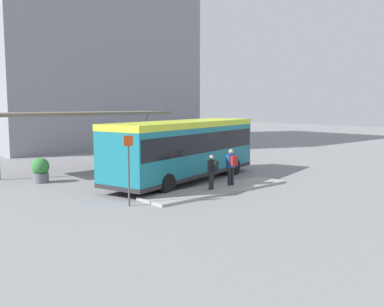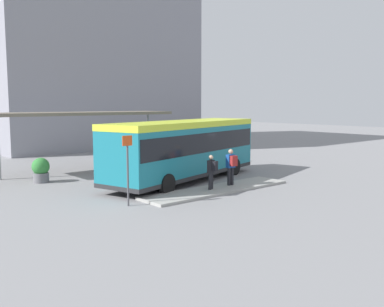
# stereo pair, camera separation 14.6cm
# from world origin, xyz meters

# --- Properties ---
(ground_plane) EXTENTS (120.00, 120.00, 0.00)m
(ground_plane) POSITION_xyz_m (0.00, 0.00, 0.00)
(ground_plane) COLOR gray
(curb_island) EXTENTS (7.95, 1.80, 0.12)m
(curb_island) POSITION_xyz_m (-0.46, -2.97, 0.06)
(curb_island) COLOR #9E9E99
(curb_island) RESTS_ON ground_plane
(city_bus) EXTENTS (10.66, 5.29, 3.15)m
(city_bus) POSITION_xyz_m (0.01, 0.00, 1.84)
(city_bus) COLOR #197284
(city_bus) RESTS_ON ground_plane
(pedestrian_waiting) EXTENTS (0.45, 0.49, 1.59)m
(pedestrian_waiting) POSITION_xyz_m (-0.88, -2.99, 1.03)
(pedestrian_waiting) COLOR #232328
(pedestrian_waiting) RESTS_ON curb_island
(pedestrian_companion) EXTENTS (0.45, 0.47, 1.75)m
(pedestrian_companion) POSITION_xyz_m (0.54, -2.86, 1.12)
(pedestrian_companion) COLOR #232328
(pedestrian_companion) RESTS_ON curb_island
(bicycle_green) EXTENTS (0.48, 1.60, 0.69)m
(bicycle_green) POSITION_xyz_m (7.95, 3.95, 0.35)
(bicycle_green) COLOR black
(bicycle_green) RESTS_ON ground_plane
(bicycle_orange) EXTENTS (0.48, 1.58, 0.69)m
(bicycle_orange) POSITION_xyz_m (7.97, 4.75, 0.35)
(bicycle_orange) COLOR black
(bicycle_orange) RESTS_ON ground_plane
(bicycle_yellow) EXTENTS (0.48, 1.54, 0.67)m
(bicycle_yellow) POSITION_xyz_m (8.07, 5.56, 0.34)
(bicycle_yellow) COLOR black
(bicycle_yellow) RESTS_ON ground_plane
(station_shelter) EXTENTS (11.38, 3.01, 3.55)m
(station_shelter) POSITION_xyz_m (-2.39, 6.78, 3.41)
(station_shelter) COLOR #706656
(station_shelter) RESTS_ON ground_plane
(potted_planter_near_shelter) EXTENTS (0.90, 0.90, 1.29)m
(potted_planter_near_shelter) POSITION_xyz_m (-5.87, 4.51, 0.66)
(potted_planter_near_shelter) COLOR slate
(potted_planter_near_shelter) RESTS_ON ground_plane
(platform_sign) EXTENTS (0.44, 0.08, 2.80)m
(platform_sign) POSITION_xyz_m (-5.24, -2.79, 1.56)
(platform_sign) COLOR #4C4C51
(platform_sign) RESTS_ON ground_plane
(station_building) EXTENTS (19.01, 15.68, 19.42)m
(station_building) POSITION_xyz_m (5.75, 23.43, 9.71)
(station_building) COLOR gray
(station_building) RESTS_ON ground_plane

